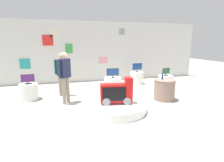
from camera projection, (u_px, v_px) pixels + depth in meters
name	position (u px, v px, depth m)	size (l,w,h in m)	color
ground_plane	(119.00, 106.00, 6.16)	(30.00, 30.00, 0.00)	#B2ADA3
back_wall_display	(95.00, 52.00, 9.82)	(12.08, 0.13, 3.19)	silver
main_display_pedestal	(116.00, 107.00, 5.66)	(1.85, 1.85, 0.25)	white
novelty_firetruck_tv	(117.00, 93.00, 5.56)	(1.01, 0.53, 0.82)	gray
display_pedestal_left_rear	(165.00, 82.00, 8.45)	(0.66, 0.66, 0.61)	white
tv_on_left_rear	(166.00, 71.00, 8.34)	(0.40, 0.20, 0.34)	black
display_pedestal_center_rear	(113.00, 85.00, 7.93)	(0.75, 0.75, 0.61)	white
tv_on_center_rear	(113.00, 72.00, 7.81)	(0.52, 0.17, 0.40)	black
display_pedestal_right_rear	(29.00, 92.00, 6.76)	(0.66, 0.66, 0.61)	white
tv_on_right_rear	(28.00, 79.00, 6.66)	(0.45, 0.24, 0.35)	black
display_pedestal_far_right	(137.00, 78.00, 9.43)	(0.68, 0.68, 0.61)	white
tv_on_far_right	(137.00, 67.00, 9.30)	(0.58, 0.17, 0.47)	black
side_table_round	(164.00, 90.00, 6.74)	(0.78, 0.78, 0.77)	gray
bottle_on_side_table	(162.00, 76.00, 6.68)	(0.06, 0.06, 0.29)	navy
shopper_browsing_near_truck	(65.00, 74.00, 6.21)	(0.41, 0.42, 1.79)	gray
shopper_browsing_rear	(62.00, 72.00, 7.12)	(0.56, 0.24, 1.68)	gray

